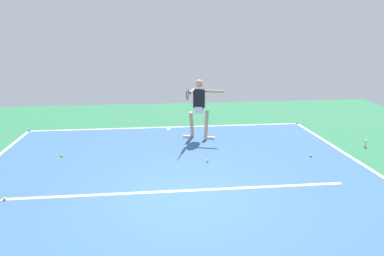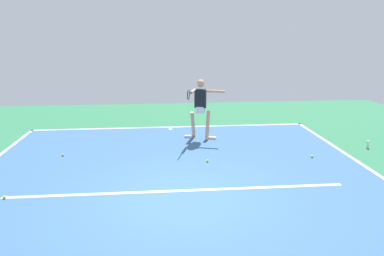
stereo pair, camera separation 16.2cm
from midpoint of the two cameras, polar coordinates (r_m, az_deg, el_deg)
ground_plane at (r=7.18m, az=-2.42°, el=-11.38°), size 19.72×19.72×0.00m
court_surface at (r=7.18m, az=-2.42°, el=-11.37°), size 9.49×11.21×0.00m
court_line_baseline_near at (r=12.39m, az=-4.21°, el=0.14°), size 9.49×0.10×0.01m
court_line_service at (r=7.51m, az=-2.62°, el=-10.11°), size 7.12×0.10×0.01m
court_line_centre_mark at (r=12.20m, az=-4.18°, el=-0.10°), size 0.10×0.30×0.01m
tennis_player at (r=10.78m, az=0.72°, el=3.76°), size 1.21×1.25×1.86m
tennis_ball_near_service_line at (r=9.93m, az=18.23°, el=-4.27°), size 0.07×0.07×0.07m
tennis_ball_far_corner at (r=8.05m, az=-28.54°, el=-10.02°), size 0.07×0.07×0.07m
tennis_ball_by_sideline at (r=9.08m, az=2.00°, el=-5.31°), size 0.07×0.07×0.07m
tennis_ball_by_baseline at (r=10.07m, az=-20.72°, el=-4.22°), size 0.07×0.07×0.07m
water_bottle at (r=11.33m, az=25.84°, el=-2.26°), size 0.07×0.07×0.22m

